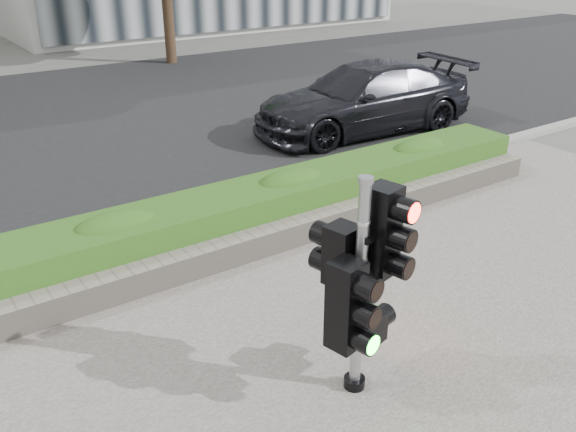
# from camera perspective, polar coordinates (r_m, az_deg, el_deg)

# --- Properties ---
(ground) EXTENTS (120.00, 120.00, 0.00)m
(ground) POSITION_cam_1_polar(r_m,az_deg,el_deg) (6.84, 2.20, -11.11)
(ground) COLOR #51514C
(ground) RESTS_ON ground
(road) EXTENTS (60.00, 13.00, 0.02)m
(road) POSITION_cam_1_polar(r_m,az_deg,el_deg) (15.33, -20.96, 7.98)
(road) COLOR black
(road) RESTS_ON ground
(curb) EXTENTS (60.00, 0.25, 0.12)m
(curb) POSITION_cam_1_polar(r_m,az_deg,el_deg) (9.17, -9.64, -1.13)
(curb) COLOR gray
(curb) RESTS_ON ground
(stone_wall) EXTENTS (12.00, 0.32, 0.34)m
(stone_wall) POSITION_cam_1_polar(r_m,az_deg,el_deg) (8.10, -5.85, -3.42)
(stone_wall) COLOR gray
(stone_wall) RESTS_ON sidewalk
(hedge) EXTENTS (12.00, 1.00, 0.68)m
(hedge) POSITION_cam_1_polar(r_m,az_deg,el_deg) (8.54, -8.03, -0.71)
(hedge) COLOR #4B902C
(hedge) RESTS_ON sidewalk
(traffic_signal) EXTENTS (0.79, 0.64, 2.17)m
(traffic_signal) POSITION_cam_1_polar(r_m,az_deg,el_deg) (5.51, 6.69, -5.66)
(traffic_signal) COLOR black
(traffic_signal) RESTS_ON sidewalk
(car_dark) EXTENTS (5.25, 2.51, 1.48)m
(car_dark) POSITION_cam_1_polar(r_m,az_deg,el_deg) (13.77, 7.09, 10.90)
(car_dark) COLOR black
(car_dark) RESTS_ON road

